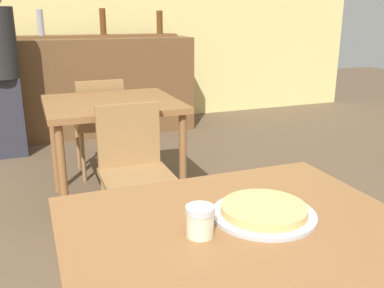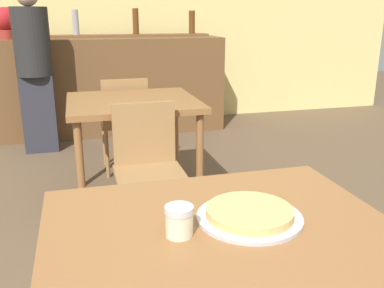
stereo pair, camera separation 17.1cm
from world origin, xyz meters
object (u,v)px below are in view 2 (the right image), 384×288
(chair_far_side_front, at_px, (148,163))
(person_standing, at_px, (34,65))
(cheese_shaker, at_px, (179,221))
(chair_far_side_back, at_px, (125,118))
(pizza_tray, at_px, (249,214))
(potted_plant, at_px, (5,21))

(chair_far_side_front, distance_m, person_standing, 2.22)
(person_standing, bearing_deg, cheese_shaker, -79.45)
(chair_far_side_back, xyz_separation_m, pizza_tray, (0.10, -2.50, 0.27))
(chair_far_side_front, height_order, chair_far_side_back, same)
(chair_far_side_back, distance_m, potted_plant, 1.90)
(pizza_tray, height_order, cheese_shaker, cheese_shaker)
(cheese_shaker, bearing_deg, chair_far_side_front, 84.64)
(chair_far_side_back, xyz_separation_m, potted_plant, (-1.04, 1.38, 0.78))
(chair_far_side_front, xyz_separation_m, potted_plant, (-1.04, 2.58, 0.78))
(person_standing, bearing_deg, chair_far_side_front, -69.72)
(chair_far_side_back, height_order, person_standing, person_standing)
(pizza_tray, bearing_deg, person_standing, 104.40)
(cheese_shaker, relative_size, potted_plant, 0.27)
(chair_far_side_front, xyz_separation_m, chair_far_side_back, (-0.00, 1.20, 0.00))
(chair_far_side_front, relative_size, cheese_shaker, 9.46)
(chair_far_side_back, distance_m, cheese_shaker, 2.56)
(cheese_shaker, height_order, potted_plant, potted_plant)
(pizza_tray, bearing_deg, chair_far_side_front, 94.52)
(person_standing, relative_size, potted_plant, 4.91)
(pizza_tray, xyz_separation_m, cheese_shaker, (-0.23, -0.04, 0.03))
(pizza_tray, xyz_separation_m, potted_plant, (-1.15, 3.88, 0.51))
(chair_far_side_front, distance_m, pizza_tray, 1.33)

